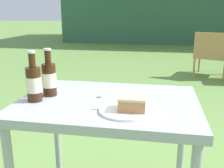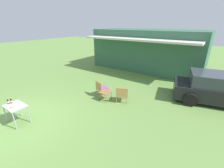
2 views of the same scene
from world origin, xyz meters
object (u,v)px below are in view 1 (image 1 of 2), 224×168
at_px(patio_table, 108,117).
at_px(cola_bottle_near, 49,78).
at_px(cola_bottle_far, 34,83).
at_px(wicker_chair_cushioned, 212,53).
at_px(cake_on_plate, 129,106).

xyz_separation_m(patio_table, cola_bottle_near, (-0.30, 0.02, 0.18)).
relative_size(patio_table, cola_bottle_far, 3.58).
bearing_deg(wicker_chair_cushioned, cake_on_plate, 93.51).
bearing_deg(patio_table, wicker_chair_cushioned, 72.82).
distance_m(patio_table, cola_bottle_far, 0.38).
relative_size(patio_table, cola_bottle_near, 3.58).
relative_size(cake_on_plate, cola_bottle_near, 0.95).
xyz_separation_m(wicker_chair_cushioned, cake_on_plate, (-1.05, -3.91, 0.34)).
relative_size(wicker_chair_cushioned, cola_bottle_near, 3.44).
height_order(wicker_chair_cushioned, cake_on_plate, cake_on_plate).
xyz_separation_m(wicker_chair_cushioned, cola_bottle_near, (-1.46, -3.75, 0.40)).
height_order(wicker_chair_cushioned, patio_table, wicker_chair_cushioned).
distance_m(cake_on_plate, cola_bottle_near, 0.44).
bearing_deg(wicker_chair_cushioned, cola_bottle_far, 87.27).
distance_m(cola_bottle_near, cola_bottle_far, 0.10).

